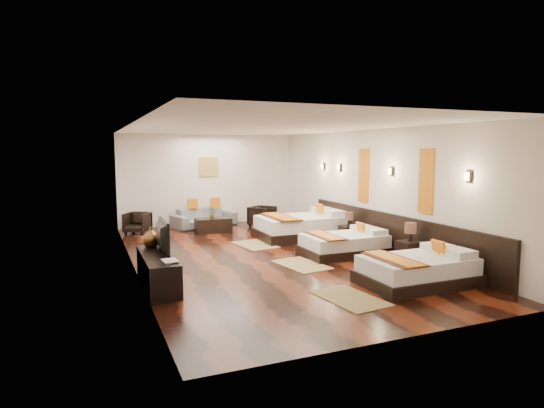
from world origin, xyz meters
name	(u,v)px	position (x,y,z in m)	size (l,w,h in m)	color
floor	(264,256)	(0.00, 0.00, 0.00)	(5.50, 9.50, 0.01)	black
ceiling	(264,127)	(0.00, 0.00, 2.80)	(5.50, 9.50, 0.01)	white
back_wall	(209,180)	(0.00, 4.75, 1.40)	(5.50, 0.01, 2.80)	silver
left_wall	(132,198)	(-2.75, 0.00, 1.40)	(0.01, 9.50, 2.80)	silver
right_wall	(371,188)	(2.75, 0.00, 1.40)	(0.01, 9.50, 2.80)	silver
headboard_panel	(389,233)	(2.71, -0.80, 0.45)	(0.08, 6.60, 0.90)	black
bed_near	(418,270)	(1.69, -2.98, 0.25)	(1.94, 1.22, 0.74)	black
bed_mid	(345,244)	(1.69, -0.58, 0.24)	(1.85, 1.16, 0.71)	black
bed_far	(303,226)	(1.70, 1.55, 0.31)	(2.35, 1.47, 0.89)	black
nightstand_a	(410,250)	(2.44, -1.83, 0.30)	(0.44, 0.44, 0.86)	black
nightstand_b	(349,232)	(2.44, 0.47, 0.28)	(0.40, 0.40, 0.79)	black
jute_mat_near	(350,298)	(0.18, -3.20, 0.01)	(0.75, 1.20, 0.01)	#947C4B
jute_mat_mid	(302,265)	(0.40, -1.03, 0.01)	(0.75, 1.20, 0.01)	#947C4B
jute_mat_far	(255,245)	(0.21, 1.18, 0.01)	(0.75, 1.20, 0.01)	#947C4B
tv_console	(158,271)	(-2.50, -1.40, 0.28)	(0.50, 1.80, 0.55)	black
tv	(158,236)	(-2.45, -1.20, 0.83)	(0.98, 0.13, 0.57)	black
book	(163,262)	(-2.50, -1.98, 0.56)	(0.23, 0.31, 0.03)	black
figurine	(151,237)	(-2.50, -0.67, 0.73)	(0.35, 0.35, 0.36)	brown
sofa	(204,217)	(-0.27, 4.31, 0.29)	(1.97, 0.77, 0.58)	slate
armchair_left	(137,223)	(-2.28, 3.93, 0.29)	(0.63, 0.64, 0.59)	black
armchair_right	(262,216)	(1.36, 3.62, 0.31)	(0.67, 0.69, 0.63)	black
coffee_table	(213,225)	(-0.27, 3.26, 0.20)	(1.00, 0.50, 0.40)	black
table_plant	(212,214)	(-0.32, 3.19, 0.52)	(0.22, 0.19, 0.24)	#28551C
orange_panel_a	(426,181)	(2.73, -1.90, 1.70)	(0.04, 0.40, 1.30)	#D86014
orange_panel_b	(364,175)	(2.73, 0.30, 1.70)	(0.04, 0.40, 1.30)	#D86014
sconce_near	(468,176)	(2.70, -3.00, 1.85)	(0.07, 0.12, 0.18)	black
sconce_mid	(391,171)	(2.70, -0.80, 1.85)	(0.07, 0.12, 0.18)	black
sconce_far	(340,168)	(2.70, 1.40, 1.85)	(0.07, 0.12, 0.18)	black
sconce_lounge	(323,166)	(2.70, 2.30, 1.85)	(0.07, 0.12, 0.18)	black
gold_artwork	(209,167)	(0.00, 4.73, 1.80)	(0.60, 0.04, 0.60)	#AD873F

